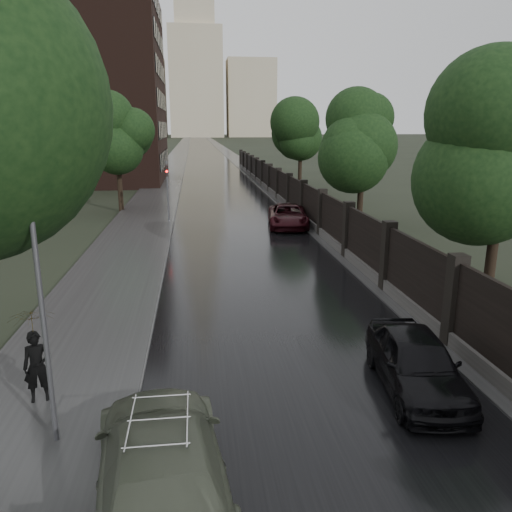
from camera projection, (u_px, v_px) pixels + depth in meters
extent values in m
plane|color=black|center=(346.00, 475.00, 9.01)|extent=(800.00, 800.00, 0.00)
cube|color=black|center=(200.00, 143.00, 191.53)|extent=(8.00, 420.00, 0.02)
cube|color=#2D2D2D|center=(184.00, 143.00, 190.80)|extent=(4.00, 420.00, 0.16)
cube|color=#2D2D2D|center=(215.00, 143.00, 192.17)|extent=(3.00, 420.00, 0.08)
cube|color=#383533|center=(285.00, 201.00, 40.23)|extent=(0.40, 75.00, 0.50)
cube|color=black|center=(285.00, 186.00, 39.92)|extent=(0.15, 75.00, 2.00)
cube|color=black|center=(241.00, 158.00, 76.46)|extent=(0.45, 0.45, 2.70)
cylinder|color=black|center=(119.00, 172.00, 36.16)|extent=(0.36, 0.36, 5.85)
sphere|color=black|center=(117.00, 139.00, 35.57)|extent=(4.25, 4.25, 4.25)
cylinder|color=black|center=(495.00, 228.00, 16.89)|extent=(0.36, 0.36, 5.53)
sphere|color=black|center=(503.00, 162.00, 16.33)|extent=(4.08, 4.08, 4.08)
cylinder|color=black|center=(361.00, 183.00, 30.33)|extent=(0.36, 0.36, 5.53)
sphere|color=black|center=(363.00, 146.00, 29.78)|extent=(4.08, 4.08, 4.08)
cylinder|color=black|center=(300.00, 163.00, 47.63)|extent=(0.36, 0.36, 5.53)
sphere|color=black|center=(301.00, 139.00, 47.07)|extent=(4.08, 4.08, 4.08)
cylinder|color=#59595E|center=(44.00, 328.00, 9.19)|extent=(0.10, 0.10, 5.00)
cube|color=#59595E|center=(28.00, 190.00, 8.55)|extent=(0.25, 0.12, 0.12)
cylinder|color=#59595E|center=(168.00, 200.00, 32.15)|extent=(0.12, 0.12, 3.00)
imported|color=#59595E|center=(167.00, 169.00, 31.64)|extent=(0.16, 0.20, 1.00)
sphere|color=#FF0C0C|center=(167.00, 171.00, 31.54)|extent=(0.14, 0.14, 0.14)
cube|color=black|center=(49.00, 90.00, 54.33)|extent=(24.00, 18.00, 20.00)
cube|color=tan|center=(141.00, 98.00, 287.89)|extent=(28.00, 22.00, 44.00)
cube|color=tan|center=(251.00, 99.00, 295.42)|extent=(28.00, 22.00, 44.00)
cube|color=tan|center=(196.00, 84.00, 289.64)|extent=(30.00, 30.00, 60.00)
cube|color=tan|center=(194.00, 9.00, 279.57)|extent=(22.00, 22.00, 40.00)
imported|color=#4B5141|center=(161.00, 463.00, 8.18)|extent=(2.71, 5.45, 1.52)
imported|color=black|center=(416.00, 362.00, 11.75)|extent=(2.12, 4.36, 1.43)
imported|color=black|center=(288.00, 216.00, 31.03)|extent=(2.93, 5.34, 1.42)
imported|color=black|center=(37.00, 366.00, 10.99)|extent=(0.67, 0.53, 1.63)
imported|color=black|center=(31.00, 311.00, 10.67)|extent=(1.16, 1.18, 0.87)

